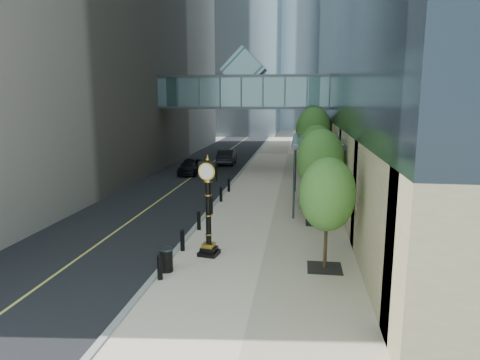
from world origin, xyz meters
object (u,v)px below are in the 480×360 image
object	(u,v)px
car_near	(191,166)
car_far	(227,157)
street_clock	(208,214)
pedestrian	(302,197)
trash_bin	(166,261)

from	to	relation	value
car_near	car_far	distance (m)	7.02
street_clock	pedestrian	bearing A→B (deg)	75.61
pedestrian	car_far	xyz separation A→B (m)	(-7.90, 18.37, -0.02)
street_clock	trash_bin	size ratio (longest dim) A/B	4.84
car_near	car_far	bearing A→B (deg)	71.02
street_clock	car_near	xyz separation A→B (m)	(-6.10, 20.50, -1.19)
trash_bin	car_far	size ratio (longest dim) A/B	0.19
car_near	street_clock	bearing A→B (deg)	-73.57
trash_bin	pedestrian	world-z (taller)	pedestrian
trash_bin	pedestrian	bearing A→B (deg)	63.54
street_clock	car_far	bearing A→B (deg)	108.53
street_clock	pedestrian	xyz separation A→B (m)	(4.07, 8.76, -1.13)
pedestrian	car_near	world-z (taller)	pedestrian
pedestrian	car_near	size ratio (longest dim) A/B	0.35
car_far	trash_bin	bearing A→B (deg)	92.98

